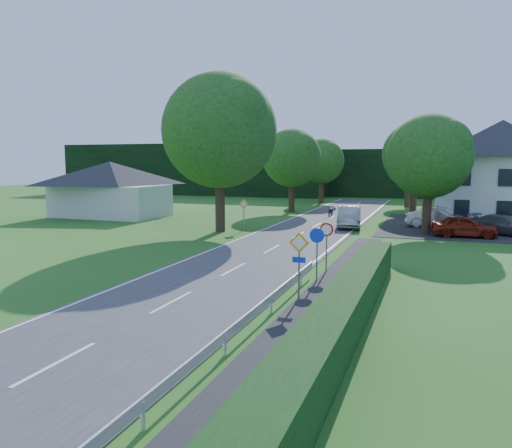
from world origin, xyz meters
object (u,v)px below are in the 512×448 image
at_px(streetlight, 423,171).
at_px(parked_car_silver_a, 437,218).
at_px(parasol, 437,218).
at_px(moving_car, 349,217).
at_px(parked_car_red, 464,226).
at_px(motorcycle, 331,211).
at_px(parked_car_grey, 505,225).

distance_m(streetlight, parked_car_silver_a, 4.11).
bearing_deg(parasol, streetlight, 156.27).
bearing_deg(moving_car, parked_car_red, -25.38).
bearing_deg(parked_car_silver_a, streetlight, 149.80).
bearing_deg(motorcycle, moving_car, -70.12).
height_order(streetlight, motorcycle, streetlight).
bearing_deg(parasol, motorcycle, 143.71).
bearing_deg(parked_car_grey, moving_car, 117.53).
bearing_deg(parked_car_grey, parked_car_silver_a, 92.03).
distance_m(moving_car, parked_car_silver_a, 6.83).
distance_m(motorcycle, parked_car_grey, 15.67).
xyz_separation_m(motorcycle, parked_car_grey, (13.89, -7.26, 0.15)).
relative_size(streetlight, moving_car, 1.58).
xyz_separation_m(moving_car, parked_car_silver_a, (6.54, 1.95, -0.07)).
height_order(moving_car, parked_car_grey, moving_car).
bearing_deg(parked_car_red, parasol, 31.42).
bearing_deg(motorcycle, parked_car_red, -42.68).
height_order(streetlight, parked_car_red, streetlight).
distance_m(parked_car_red, parked_car_silver_a, 4.81).
bearing_deg(parked_car_red, parked_car_grey, -56.53).
relative_size(motorcycle, parked_car_grey, 0.44).
bearing_deg(parked_car_silver_a, motorcycle, 70.52).
distance_m(parked_car_silver_a, parked_car_grey, 5.10).
distance_m(parked_car_silver_a, parasol, 1.98).
distance_m(moving_car, parasol, 6.52).
height_order(parked_car_red, parked_car_grey, parked_car_red).
bearing_deg(motorcycle, parasol, -38.86).
distance_m(streetlight, parked_car_grey, 6.85).
xyz_separation_m(streetlight, motorcycle, (-8.21, 6.36, -3.87)).
bearing_deg(parked_car_red, moving_car, 69.13).
bearing_deg(streetlight, parasol, -23.73).
relative_size(streetlight, parked_car_red, 1.85).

